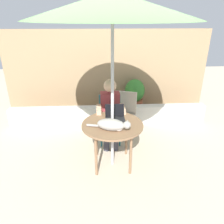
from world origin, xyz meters
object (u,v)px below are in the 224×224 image
potted_plant_near_fence (134,97)px  cat (113,125)px  chair_occupied (110,115)px  patio_table (112,128)px  chair_empty (125,111)px  laptop (115,115)px  person_seated (110,110)px  patio_umbrella (112,6)px

potted_plant_near_fence → cat: bearing=-107.3°
chair_occupied → patio_table: bearing=-90.0°
patio_table → chair_occupied: 0.79m
chair_empty → potted_plant_near_fence: 0.99m
chair_empty → laptop: bearing=-108.9°
chair_empty → cat: size_ratio=1.42×
chair_empty → laptop: (-0.26, -0.75, 0.28)m
chair_empty → person_seated: size_ratio=0.72×
patio_table → potted_plant_near_fence: (0.64, 1.87, -0.20)m
cat → potted_plant_near_fence: size_ratio=0.71×
chair_occupied → cat: cat is taller
chair_occupied → laptop: (0.05, -0.59, 0.28)m
laptop → potted_plant_near_fence: 1.81m
chair_occupied → potted_plant_near_fence: chair_occupied is taller
person_seated → chair_occupied: bearing=90.0°
chair_empty → patio_table: bearing=-108.2°
chair_empty → laptop: laptop is taller
cat → laptop: bearing=81.2°
patio_umbrella → chair_empty: patio_umbrella is taller
patio_umbrella → potted_plant_near_fence: 2.71m
patio_table → patio_umbrella: 1.66m
patio_table → laptop: bearing=74.3°
chair_occupied → laptop: 0.65m
laptop → cat: bearing=-98.8°
person_seated → laptop: size_ratio=3.98×
laptop → potted_plant_near_fence: (0.58, 1.68, -0.33)m
patio_umbrella → laptop: bearing=74.3°
patio_umbrella → person_seated: size_ratio=2.03×
cat → chair_occupied: bearing=89.6°
patio_umbrella → person_seated: patio_umbrella is taller
chair_empty → cat: 1.20m
chair_occupied → person_seated: (0.00, -0.16, 0.17)m
cat → potted_plant_near_fence: bearing=72.7°
chair_occupied → chair_empty: (0.31, 0.16, 0.00)m
chair_occupied → cat: bearing=-90.4°
patio_umbrella → cat: 1.52m
chair_occupied → potted_plant_near_fence: (0.64, 1.09, -0.05)m
laptop → cat: 0.38m
person_seated → laptop: person_seated is taller
patio_umbrella → chair_occupied: 1.96m
patio_table → person_seated: size_ratio=0.76×
patio_umbrella → laptop: (0.05, 0.18, -1.53)m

